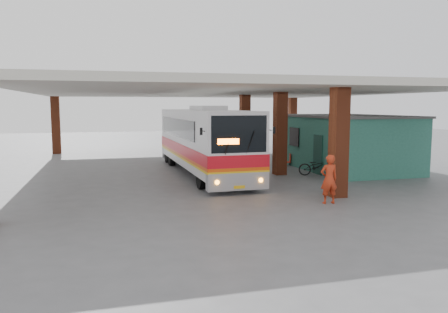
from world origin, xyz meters
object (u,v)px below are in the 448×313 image
motorcycle (317,166)px  pedestrian (329,179)px  red_chair (289,160)px  coach_bus (203,140)px

motorcycle → pedestrian: size_ratio=1.03×
pedestrian → red_chair: (2.83, 10.09, -0.58)m
pedestrian → red_chair: bearing=-103.0°
coach_bus → red_chair: coach_bus is taller
motorcycle → coach_bus: bearing=88.4°
coach_bus → pedestrian: coach_bus is taller
coach_bus → pedestrian: bearing=-72.0°
pedestrian → motorcycle: bearing=-111.0°
motorcycle → red_chair: (0.19, 4.04, -0.16)m
pedestrian → red_chair: 10.49m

